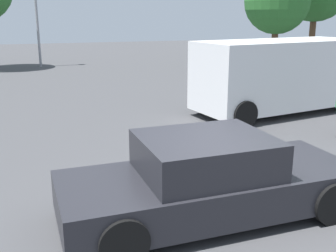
{
  "coord_description": "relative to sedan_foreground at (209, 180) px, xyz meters",
  "views": [
    {
      "loc": [
        -2.48,
        -5.08,
        2.99
      ],
      "look_at": [
        -0.03,
        2.12,
        0.9
      ],
      "focal_mm": 43.78,
      "sensor_mm": 36.0,
      "label": 1
    }
  ],
  "objects": [
    {
      "name": "ground_plane",
      "position": [
        0.06,
        -0.11,
        -0.58
      ],
      "size": [
        80.0,
        80.0,
        0.0
      ],
      "primitive_type": "plane",
      "color": "#424244"
    },
    {
      "name": "sedan_foreground",
      "position": [
        0.0,
        0.0,
        0.0
      ],
      "size": [
        4.54,
        1.91,
        1.27
      ],
      "rotation": [
        0.0,
        0.0,
        0.02
      ],
      "color": "#232328",
      "rests_on": "ground_plane"
    },
    {
      "name": "van_white",
      "position": [
        4.86,
        5.55,
        0.62
      ],
      "size": [
        5.6,
        2.94,
        2.22
      ],
      "rotation": [
        0.0,
        0.0,
        0.16
      ],
      "color": "white",
      "rests_on": "ground_plane"
    },
    {
      "name": "tree_back_right",
      "position": [
        10.49,
        14.57,
        3.05
      ],
      "size": [
        3.5,
        3.5,
        5.4
      ],
      "color": "brown",
      "rests_on": "ground_plane"
    }
  ]
}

